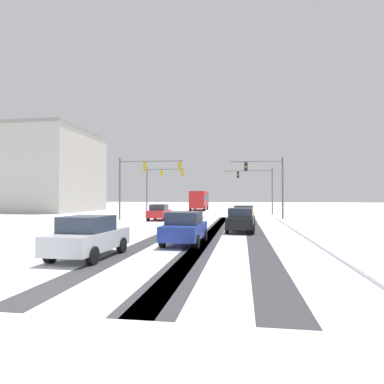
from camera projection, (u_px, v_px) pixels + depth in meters
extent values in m
plane|color=silver|center=(64.00, 293.00, 8.08)|extent=(300.00, 300.00, 0.00)
cube|color=#38383D|center=(211.00, 232.00, 22.39)|extent=(0.98, 32.58, 0.01)
cube|color=#38383D|center=(215.00, 232.00, 22.34)|extent=(1.13, 32.58, 0.01)
cube|color=#38383D|center=(171.00, 231.00, 22.80)|extent=(1.00, 32.58, 0.01)
cube|color=#38383D|center=(255.00, 232.00, 21.94)|extent=(1.15, 32.58, 0.01)
cube|color=white|center=(336.00, 235.00, 19.77)|extent=(4.00, 32.58, 0.12)
cylinder|color=#56565B|center=(147.00, 191.00, 44.62)|extent=(0.18, 0.18, 6.50)
cylinder|color=#56565B|center=(165.00, 169.00, 44.16)|extent=(5.22, 0.34, 0.12)
cube|color=#B79319|center=(162.00, 173.00, 44.26)|extent=(0.33, 0.25, 0.90)
sphere|color=black|center=(162.00, 171.00, 44.42)|extent=(0.20, 0.20, 0.20)
sphere|color=orange|center=(162.00, 174.00, 44.41)|extent=(0.20, 0.20, 0.20)
sphere|color=black|center=(162.00, 176.00, 44.41)|extent=(0.20, 0.20, 0.20)
cube|color=#B79319|center=(183.00, 173.00, 43.70)|extent=(0.33, 0.25, 0.90)
sphere|color=black|center=(183.00, 171.00, 43.86)|extent=(0.20, 0.20, 0.20)
sphere|color=orange|center=(183.00, 173.00, 43.86)|extent=(0.20, 0.20, 0.20)
sphere|color=black|center=(183.00, 175.00, 43.85)|extent=(0.20, 0.20, 0.20)
cylinder|color=#56565B|center=(283.00, 189.00, 34.15)|extent=(0.18, 0.18, 6.50)
cylinder|color=#56565B|center=(256.00, 161.00, 34.52)|extent=(5.38, 0.29, 0.12)
cube|color=black|center=(246.00, 167.00, 34.64)|extent=(0.33, 0.25, 0.90)
sphere|color=black|center=(246.00, 164.00, 34.49)|extent=(0.20, 0.20, 0.20)
sphere|color=orange|center=(246.00, 167.00, 34.48)|extent=(0.20, 0.20, 0.20)
sphere|color=black|center=(246.00, 170.00, 34.48)|extent=(0.20, 0.20, 0.20)
cylinder|color=#56565B|center=(272.00, 191.00, 46.01)|extent=(0.18, 0.18, 6.50)
cylinder|color=#56565B|center=(248.00, 171.00, 46.79)|extent=(6.79, 0.55, 0.12)
cube|color=black|center=(238.00, 175.00, 47.07)|extent=(0.33, 0.26, 0.90)
sphere|color=black|center=(238.00, 173.00, 46.92)|extent=(0.20, 0.20, 0.20)
sphere|color=orange|center=(238.00, 175.00, 46.91)|extent=(0.20, 0.20, 0.20)
sphere|color=black|center=(238.00, 177.00, 46.91)|extent=(0.20, 0.20, 0.20)
cylinder|color=#56565B|center=(120.00, 189.00, 34.74)|extent=(0.18, 0.18, 6.50)
cylinder|color=#56565B|center=(151.00, 161.00, 34.39)|extent=(6.78, 0.36, 0.12)
cube|color=#B79319|center=(145.00, 167.00, 34.46)|extent=(0.33, 0.25, 0.90)
sphere|color=black|center=(145.00, 164.00, 34.62)|extent=(0.20, 0.20, 0.20)
sphere|color=orange|center=(145.00, 167.00, 34.62)|extent=(0.20, 0.20, 0.20)
sphere|color=black|center=(145.00, 170.00, 34.61)|extent=(0.20, 0.20, 0.20)
cube|color=#B79319|center=(180.00, 166.00, 34.03)|extent=(0.33, 0.25, 0.90)
sphere|color=black|center=(180.00, 164.00, 34.19)|extent=(0.20, 0.20, 0.20)
sphere|color=orange|center=(180.00, 166.00, 34.19)|extent=(0.20, 0.20, 0.20)
sphere|color=black|center=(180.00, 169.00, 34.18)|extent=(0.20, 0.20, 0.20)
cube|color=red|center=(159.00, 214.00, 33.63)|extent=(1.72, 4.11, 0.70)
cube|color=#2D3847|center=(159.00, 207.00, 33.49)|extent=(1.57, 1.91, 0.60)
cylinder|color=black|center=(155.00, 216.00, 35.01)|extent=(0.22, 0.64, 0.64)
cylinder|color=black|center=(170.00, 216.00, 34.76)|extent=(0.22, 0.64, 0.64)
cylinder|color=black|center=(148.00, 218.00, 32.50)|extent=(0.22, 0.64, 0.64)
cylinder|color=black|center=(164.00, 218.00, 32.25)|extent=(0.22, 0.64, 0.64)
cube|color=yellow|center=(244.00, 217.00, 28.55)|extent=(1.93, 4.19, 0.70)
cube|color=#2D3847|center=(244.00, 209.00, 28.41)|extent=(1.66, 1.98, 0.60)
cylinder|color=black|center=(236.00, 219.00, 29.96)|extent=(0.26, 0.65, 0.64)
cylinder|color=black|center=(254.00, 220.00, 29.62)|extent=(0.26, 0.65, 0.64)
cylinder|color=black|center=(233.00, 221.00, 27.47)|extent=(0.26, 0.65, 0.64)
cylinder|color=black|center=(253.00, 222.00, 27.14)|extent=(0.26, 0.65, 0.64)
cube|color=black|center=(241.00, 222.00, 22.24)|extent=(1.90, 4.18, 0.70)
cube|color=#2D3847|center=(241.00, 212.00, 22.10)|extent=(1.65, 1.97, 0.60)
cylinder|color=black|center=(230.00, 225.00, 23.64)|extent=(0.25, 0.65, 0.64)
cylinder|color=black|center=(253.00, 226.00, 23.31)|extent=(0.25, 0.65, 0.64)
cylinder|color=black|center=(227.00, 229.00, 21.15)|extent=(0.25, 0.65, 0.64)
cylinder|color=black|center=(253.00, 229.00, 20.82)|extent=(0.25, 0.65, 0.64)
cube|color=#233899|center=(185.00, 231.00, 16.42)|extent=(1.81, 4.14, 0.70)
cube|color=#2D3847|center=(184.00, 218.00, 16.28)|extent=(1.61, 1.94, 0.60)
cylinder|color=black|center=(175.00, 235.00, 17.81)|extent=(0.24, 0.65, 0.64)
cylinder|color=black|center=(204.00, 235.00, 17.52)|extent=(0.24, 0.65, 0.64)
cylinder|color=black|center=(162.00, 241.00, 15.31)|extent=(0.24, 0.65, 0.64)
cylinder|color=black|center=(197.00, 242.00, 15.02)|extent=(0.24, 0.65, 0.64)
cube|color=#B7BABF|center=(89.00, 240.00, 12.79)|extent=(1.85, 4.16, 0.70)
cube|color=#2D3847|center=(87.00, 224.00, 12.65)|extent=(1.63, 1.96, 0.60)
cylinder|color=black|center=(86.00, 244.00, 14.18)|extent=(0.24, 0.65, 0.64)
cylinder|color=black|center=(122.00, 245.00, 13.88)|extent=(0.24, 0.65, 0.64)
cylinder|color=black|center=(50.00, 254.00, 11.69)|extent=(0.24, 0.65, 0.64)
cylinder|color=black|center=(93.00, 256.00, 11.38)|extent=(0.24, 0.65, 0.64)
cube|color=#B21E1E|center=(200.00, 200.00, 59.57)|extent=(2.85, 11.07, 2.90)
cube|color=#283342|center=(200.00, 198.00, 59.57)|extent=(2.86, 10.20, 0.90)
cylinder|color=black|center=(204.00, 208.00, 55.58)|extent=(0.33, 0.97, 0.96)
cylinder|color=black|center=(190.00, 208.00, 55.86)|extent=(0.33, 0.97, 0.96)
cylinder|color=black|center=(207.00, 207.00, 62.68)|extent=(0.33, 0.97, 0.96)
cylinder|color=black|center=(195.00, 207.00, 62.96)|extent=(0.33, 0.97, 0.96)
cube|color=#B2ADA3|center=(22.00, 173.00, 55.45)|extent=(23.21, 16.12, 12.98)
cube|color=gray|center=(22.00, 133.00, 55.55)|extent=(23.51, 16.42, 0.50)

